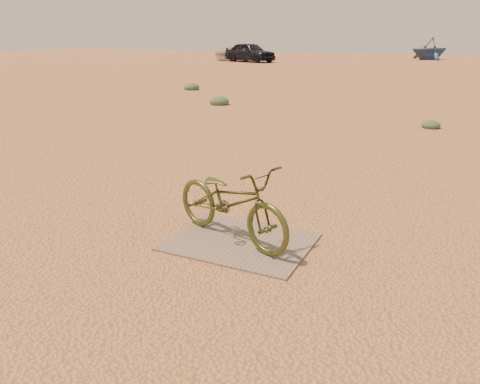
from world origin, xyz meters
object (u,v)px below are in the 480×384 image
at_px(plywood_board, 240,241).
at_px(car, 250,52).
at_px(bicycle, 231,201).
at_px(boat_far_left, 430,48).
at_px(boat_near_left, 229,53).

distance_m(plywood_board, car, 37.68).
bearing_deg(bicycle, boat_far_left, 21.97).
height_order(car, boat_far_left, boat_far_left).
relative_size(bicycle, boat_near_left, 0.30).
bearing_deg(bicycle, boat_near_left, 46.81).
xyz_separation_m(plywood_board, bicycle, (-0.11, 0.01, 0.46)).
bearing_deg(car, plywood_board, -135.69).
distance_m(bicycle, boat_near_left, 41.36).
xyz_separation_m(plywood_board, boat_near_left, (-18.89, 36.85, 0.57)).
bearing_deg(plywood_board, car, 114.43).
bearing_deg(car, bicycle, -135.85).
bearing_deg(boat_near_left, car, -42.88).
bearing_deg(boat_far_left, boat_near_left, -110.03).
xyz_separation_m(bicycle, car, (-15.47, 34.29, 0.35)).
bearing_deg(bicycle, plywood_board, -74.37).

